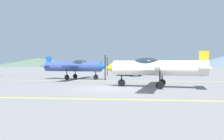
# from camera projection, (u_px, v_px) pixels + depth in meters

# --- Properties ---
(ground_plane) EXTENTS (400.00, 400.00, 0.00)m
(ground_plane) POSITION_uv_depth(u_px,v_px,m) (107.00, 88.00, 15.95)
(ground_plane) COLOR slate
(apron_line_near) EXTENTS (80.00, 0.16, 0.01)m
(apron_line_near) POSITION_uv_depth(u_px,v_px,m) (94.00, 99.00, 11.05)
(apron_line_near) COLOR yellow
(apron_line_near) RESTS_ON ground_plane
(apron_line_far) EXTENTS (80.00, 0.16, 0.01)m
(apron_line_far) POSITION_uv_depth(u_px,v_px,m) (115.00, 81.00, 23.07)
(apron_line_far) COLOR yellow
(apron_line_far) RESTS_ON ground_plane
(airplane_near) EXTENTS (8.03, 9.17, 2.75)m
(airplane_near) POSITION_uv_depth(u_px,v_px,m) (154.00, 67.00, 16.57)
(airplane_near) COLOR silver
(airplane_near) RESTS_ON ground_plane
(airplane_mid) EXTENTS (8.02, 9.18, 2.75)m
(airplane_mid) POSITION_uv_depth(u_px,v_px,m) (75.00, 66.00, 25.66)
(airplane_mid) COLOR #33478C
(airplane_mid) RESTS_ON ground_plane
(car_sedan) EXTENTS (4.33, 4.29, 1.62)m
(car_sedan) POSITION_uv_depth(u_px,v_px,m) (129.00, 70.00, 33.06)
(car_sedan) COLOR #3372BF
(car_sedan) RESTS_ON ground_plane
(hill_left) EXTENTS (67.34, 67.34, 6.52)m
(hill_left) POSITION_uv_depth(u_px,v_px,m) (39.00, 62.00, 165.87)
(hill_left) COLOR #4C6651
(hill_left) RESTS_ON ground_plane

